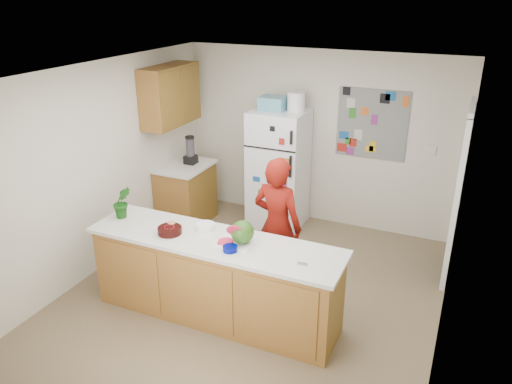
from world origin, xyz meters
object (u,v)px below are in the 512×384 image
at_px(cherry_bowl, 170,230).
at_px(refrigerator, 278,169).
at_px(watermelon, 242,232).
at_px(person, 277,226).

bearing_deg(cherry_bowl, refrigerator, 84.79).
bearing_deg(watermelon, refrigerator, 103.25).
bearing_deg(person, cherry_bowl, 51.29).
height_order(refrigerator, watermelon, refrigerator).
xyz_separation_m(refrigerator, person, (0.63, -1.62, -0.05)).
height_order(person, cherry_bowl, person).
height_order(refrigerator, cherry_bowl, refrigerator).
relative_size(refrigerator, cherry_bowl, 6.92).
height_order(refrigerator, person, refrigerator).
relative_size(refrigerator, watermelon, 7.31).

